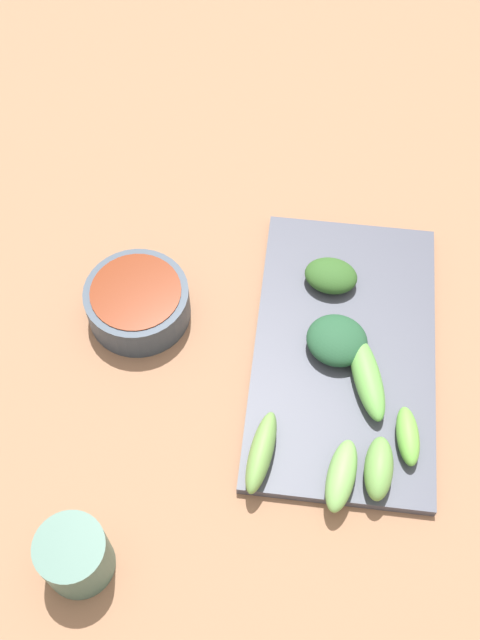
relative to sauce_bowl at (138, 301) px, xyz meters
The scene contains 11 objects.
tabletop 0.11m from the sauce_bowl, 12.65° to the right, with size 2.10×2.10×0.02m, color #986C4E.
sauce_bowl is the anchor object (origin of this frame).
serving_plate 0.22m from the sauce_bowl, ahead, with size 0.19×0.33×0.01m, color #444756.
broccoli_stalk_0 0.30m from the sauce_bowl, 31.20° to the right, with size 0.03×0.06×0.03m, color #69A04C.
broccoli_stalk_1 0.25m from the sauce_bowl, 14.00° to the right, with size 0.03×0.10×0.03m, color #65AC4C.
broccoli_stalk_2 0.31m from the sauce_bowl, 22.66° to the right, with size 0.02×0.06×0.02m, color #6BB746.
broccoli_leafy_3 0.21m from the sauce_bowl, ahead, with size 0.06×0.06×0.03m, color #235233.
broccoli_leafy_4 0.21m from the sauce_bowl, 15.68° to the left, with size 0.06×0.04×0.03m, color #305B25.
broccoli_stalk_5 0.21m from the sauce_bowl, 46.03° to the right, with size 0.02×0.08×0.03m, color #6D9F4D.
broccoli_stalk_6 0.28m from the sauce_bowl, 36.62° to the right, with size 0.03×0.07×0.03m, color #74AD57.
tea_cup 0.27m from the sauce_bowl, 90.84° to the right, with size 0.06×0.06×0.06m, color #4B7165.
Camera 1 is at (0.05, -0.40, 0.74)m, focal length 43.81 mm.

